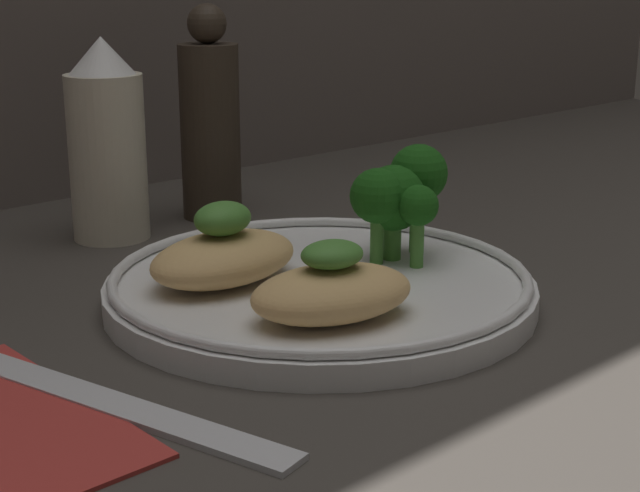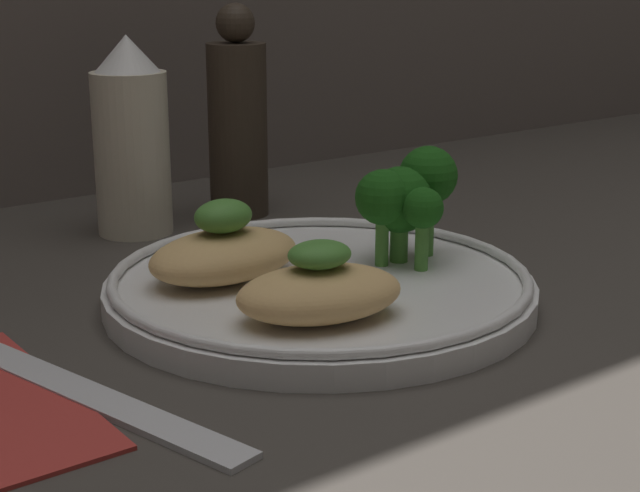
{
  "view_description": "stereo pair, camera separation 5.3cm",
  "coord_description": "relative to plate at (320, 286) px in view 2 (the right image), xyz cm",
  "views": [
    {
      "loc": [
        -35.77,
        -39.05,
        19.02
      ],
      "look_at": [
        0.0,
        0.0,
        3.4
      ],
      "focal_mm": 55.0,
      "sensor_mm": 36.0,
      "label": 1
    },
    {
      "loc": [
        -31.69,
        -42.42,
        19.02
      ],
      "look_at": [
        0.0,
        0.0,
        3.4
      ],
      "focal_mm": 55.0,
      "sensor_mm": 36.0,
      "label": 2
    }
  ],
  "objects": [
    {
      "name": "ground_plane",
      "position": [
        0.0,
        0.0,
        -1.49
      ],
      "size": [
        180.0,
        180.0,
        1.0
      ],
      "primitive_type": "cube",
      "color": "#3D3833"
    },
    {
      "name": "plate",
      "position": [
        0.0,
        0.0,
        0.0
      ],
      "size": [
        24.53,
        24.53,
        2.0
      ],
      "color": "white",
      "rests_on": "ground_plane"
    },
    {
      "name": "grilled_meat_front",
      "position": [
        -3.78,
        -5.02,
        1.94
      ],
      "size": [
        9.85,
        7.71,
        4.11
      ],
      "color": "tan",
      "rests_on": "plate"
    },
    {
      "name": "grilled_meat_middle",
      "position": [
        -4.28,
        3.34,
        2.04
      ],
      "size": [
        9.74,
        6.8,
        4.66
      ],
      "color": "tan",
      "rests_on": "plate"
    },
    {
      "name": "broccoli_bunch",
      "position": [
        6.27,
        -0.15,
        4.49
      ],
      "size": [
        7.0,
        5.75,
        6.79
      ],
      "color": "#4C8E38",
      "rests_on": "plate"
    },
    {
      "name": "sauce_bottle",
      "position": [
        -1.6,
        20.01,
        5.71
      ],
      "size": [
        5.32,
        5.32,
        14.0
      ],
      "color": "beige",
      "rests_on": "ground_plane"
    },
    {
      "name": "pepper_grinder",
      "position": [
        7.21,
        20.01,
        6.19
      ],
      "size": [
        4.46,
        4.46,
        15.89
      ],
      "color": "#382D23",
      "rests_on": "ground_plane"
    },
    {
      "name": "fork",
      "position": [
        -15.93,
        -4.0,
        -0.69
      ],
      "size": [
        6.45,
        19.33,
        0.6
      ],
      "color": "silver",
      "rests_on": "ground_plane"
    }
  ]
}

